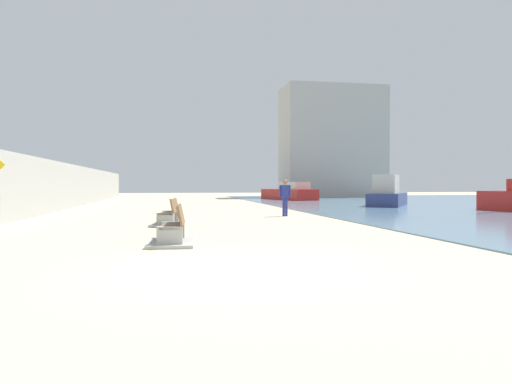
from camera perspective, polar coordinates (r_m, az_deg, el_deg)
The scene contains 8 objects.
ground_plane at distance 26.23m, azimuth -8.14°, elevation -2.35°, with size 120.00×120.00×0.00m, color #C6B793.
seawall at distance 26.96m, azimuth -24.28°, elevation 0.61°, with size 0.80×64.00×2.77m, color #9E9E99.
bench_near at distance 11.93m, azimuth -10.10°, elevation -5.10°, with size 1.23×2.16×0.98m.
bench_far at distance 17.42m, azimuth -10.53°, elevation -3.21°, with size 1.36×2.22×0.98m.
person_walking at distance 21.99m, azimuth 3.55°, elevation -0.33°, with size 0.50×0.28×1.72m.
boat_nearest at distance 33.64m, azimuth 15.69°, elevation -0.31°, with size 5.24×6.53×2.11m.
boat_mid_bay at distance 45.65m, azimuth 4.08°, elevation -0.10°, with size 4.19×7.71×1.71m.
harbor_building at distance 57.72m, azimuth 9.23°, elevation 5.96°, with size 12.00×6.00×13.20m, color #ADAAA3.
Camera 1 is at (-1.02, -8.17, 1.47)m, focal length 32.91 mm.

